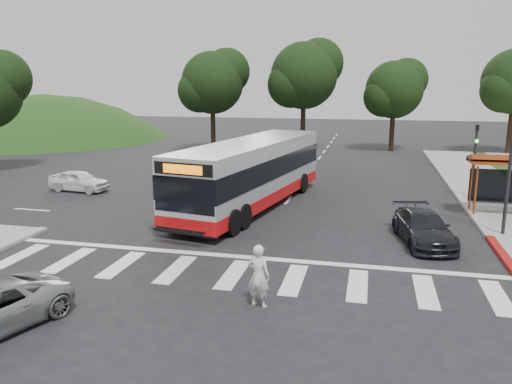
% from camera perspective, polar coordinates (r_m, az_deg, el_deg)
% --- Properties ---
extents(ground, '(140.00, 140.00, 0.00)m').
position_cam_1_polar(ground, '(21.12, 1.04, -4.52)').
color(ground, black).
rests_on(ground, ground).
extents(sidewalk_east, '(4.00, 40.00, 0.12)m').
position_cam_1_polar(sidewalk_east, '(29.23, 26.20, -0.94)').
color(sidewalk_east, gray).
rests_on(sidewalk_east, ground).
extents(curb_east, '(0.30, 40.00, 0.15)m').
position_cam_1_polar(curb_east, '(28.83, 22.34, -0.73)').
color(curb_east, '#9E9991').
rests_on(curb_east, ground).
extents(curb_east_red, '(0.32, 6.00, 0.15)m').
position_cam_1_polar(curb_east_red, '(19.38, 26.89, -7.22)').
color(curb_east_red, maroon).
rests_on(curb_east_red, ground).
extents(hillside_nw, '(44.00, 44.00, 10.00)m').
position_cam_1_polar(hillside_nw, '(61.85, -22.96, 5.64)').
color(hillside_nw, '#1A3D13').
rests_on(hillside_nw, ground).
extents(crosswalk_ladder, '(18.00, 2.60, 0.01)m').
position_cam_1_polar(crosswalk_ladder, '(16.53, -2.64, -9.38)').
color(crosswalk_ladder, silver).
rests_on(crosswalk_ladder, ground).
extents(traffic_signal_ne_short, '(0.18, 0.37, 4.00)m').
position_cam_1_polar(traffic_signal_ne_short, '(29.01, 23.74, 4.06)').
color(traffic_signal_ne_short, black).
rests_on(traffic_signal_ne_short, ground).
extents(tree_north_a, '(6.60, 6.15, 10.17)m').
position_cam_1_polar(tree_north_a, '(46.26, 5.62, 13.22)').
color(tree_north_a, black).
rests_on(tree_north_a, ground).
extents(tree_north_b, '(5.72, 5.33, 8.43)m').
position_cam_1_polar(tree_north_b, '(47.88, 15.62, 11.30)').
color(tree_north_b, black).
rests_on(tree_north_b, ground).
extents(tree_north_c, '(6.16, 5.74, 9.30)m').
position_cam_1_polar(tree_north_c, '(46.06, -4.90, 12.46)').
color(tree_north_c, black).
rests_on(tree_north_c, ground).
extents(transit_bus, '(5.09, 13.15, 3.32)m').
position_cam_1_polar(transit_bus, '(25.03, -0.49, 2.05)').
color(transit_bus, '#B1B3B6').
rests_on(transit_bus, ground).
extents(pedestrian, '(0.74, 0.57, 1.81)m').
position_cam_1_polar(pedestrian, '(13.97, 0.30, -9.57)').
color(pedestrian, white).
rests_on(pedestrian, ground).
extents(dark_sedan, '(2.52, 4.51, 1.24)m').
position_cam_1_polar(dark_sedan, '(20.53, 18.58, -3.88)').
color(dark_sedan, black).
rests_on(dark_sedan, ground).
extents(west_car_white, '(3.72, 1.84, 1.22)m').
position_cam_1_polar(west_car_white, '(30.63, -19.58, 1.23)').
color(west_car_white, white).
rests_on(west_car_white, ground).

